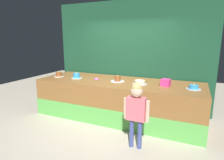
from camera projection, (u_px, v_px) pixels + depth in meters
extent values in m
plane|color=#BCB29E|center=(107.00, 127.00, 4.26)|extent=(12.00, 12.00, 0.00)
cube|color=brown|center=(118.00, 99.00, 4.77)|extent=(4.06, 1.37, 0.93)
cube|color=#59B24C|center=(107.00, 118.00, 4.21)|extent=(4.06, 0.02, 0.42)
cube|color=#19472D|center=(129.00, 56.00, 5.26)|extent=(4.43, 0.08, 2.98)
cylinder|color=#3F4C8C|center=(132.00, 133.00, 3.44)|extent=(0.08, 0.08, 0.54)
cylinder|color=#3F4C8C|center=(140.00, 135.00, 3.38)|extent=(0.08, 0.08, 0.54)
cube|color=#D86672|center=(136.00, 109.00, 3.30)|extent=(0.34, 0.15, 0.42)
cylinder|color=beige|center=(125.00, 108.00, 3.39)|extent=(0.07, 0.07, 0.38)
cylinder|color=beige|center=(148.00, 111.00, 3.23)|extent=(0.07, 0.07, 0.38)
sphere|color=beige|center=(137.00, 91.00, 3.24)|extent=(0.22, 0.22, 0.22)
sphere|color=tan|center=(137.00, 88.00, 3.22)|extent=(0.18, 0.18, 0.18)
cube|color=#E9388F|center=(166.00, 83.00, 4.16)|extent=(0.22, 0.20, 0.16)
torus|color=#CC66D8|center=(96.00, 79.00, 4.83)|extent=(0.12, 0.12, 0.03)
cylinder|color=white|center=(59.00, 76.00, 5.23)|extent=(0.26, 0.26, 0.01)
cylinder|color=brown|center=(59.00, 74.00, 5.21)|extent=(0.16, 0.16, 0.12)
cone|color=#F2E566|center=(59.00, 71.00, 5.20)|extent=(0.02, 0.02, 0.04)
cylinder|color=silver|center=(77.00, 78.00, 5.01)|extent=(0.29, 0.29, 0.01)
cylinder|color=#3399D8|center=(77.00, 76.00, 5.00)|extent=(0.18, 0.18, 0.13)
cone|color=#F2E566|center=(76.00, 72.00, 4.98)|extent=(0.02, 0.02, 0.06)
cylinder|color=silver|center=(118.00, 81.00, 4.63)|extent=(0.35, 0.35, 0.01)
cylinder|color=brown|center=(118.00, 79.00, 4.61)|extent=(0.15, 0.15, 0.13)
cone|color=#F2E566|center=(118.00, 75.00, 4.59)|extent=(0.02, 0.02, 0.04)
cylinder|color=silver|center=(140.00, 84.00, 4.35)|extent=(0.34, 0.34, 0.01)
cylinder|color=beige|center=(140.00, 82.00, 4.34)|extent=(0.24, 0.24, 0.08)
cylinder|color=silver|center=(194.00, 89.00, 3.92)|extent=(0.30, 0.30, 0.01)
cylinder|color=#3399D8|center=(194.00, 87.00, 3.91)|extent=(0.19, 0.19, 0.08)
cone|color=#F2E566|center=(194.00, 84.00, 3.90)|extent=(0.02, 0.02, 0.06)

